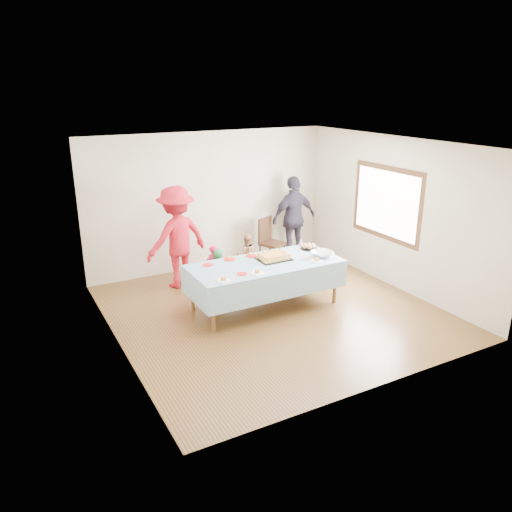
{
  "coord_description": "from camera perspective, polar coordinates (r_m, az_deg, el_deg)",
  "views": [
    {
      "loc": [
        -3.81,
        -6.44,
        3.53
      ],
      "look_at": [
        -0.15,
        0.3,
        0.89
      ],
      "focal_mm": 35.0,
      "sensor_mm": 36.0,
      "label": 1
    }
  ],
  "objects": [
    {
      "name": "plate_white_right",
      "position": [
        8.25,
        6.93,
        -0.55
      ],
      "size": [
        0.2,
        0.2,
        0.01
      ],
      "primitive_type": "cylinder",
      "color": "white",
      "rests_on": "party_table"
    },
    {
      "name": "dining_chair",
      "position": [
        10.21,
        1.52,
        1.99
      ],
      "size": [
        0.56,
        0.56,
        0.98
      ],
      "rotation": [
        0.0,
        0.0,
        0.42
      ],
      "color": "black",
      "rests_on": "ground"
    },
    {
      "name": "toddler_left",
      "position": [
        9.06,
        -4.94,
        -1.22
      ],
      "size": [
        0.32,
        0.24,
        0.81
      ],
      "primitive_type": "imported",
      "rotation": [
        0.0,
        0.0,
        3.3
      ],
      "color": "#D11A46",
      "rests_on": "ground"
    },
    {
      "name": "plate_white_left",
      "position": [
        7.39,
        -3.75,
        -2.81
      ],
      "size": [
        0.21,
        0.21,
        0.01
      ],
      "primitive_type": "cylinder",
      "color": "white",
      "rests_on": "party_table"
    },
    {
      "name": "plate_red_far_a",
      "position": [
        8.05,
        -5.53,
        -1.01
      ],
      "size": [
        0.17,
        0.17,
        0.01
      ],
      "primitive_type": "cylinder",
      "color": "red",
      "rests_on": "party_table"
    },
    {
      "name": "ground",
      "position": [
        8.27,
        1.93,
        -6.26
      ],
      "size": [
        5.0,
        5.0,
        0.0
      ],
      "primitive_type": "plane",
      "color": "#4C2F15",
      "rests_on": "ground"
    },
    {
      "name": "rolls_tray",
      "position": [
        8.84,
        6.1,
        1.06
      ],
      "size": [
        0.31,
        0.31,
        0.09
      ],
      "color": "black",
      "rests_on": "party_table"
    },
    {
      "name": "party_table",
      "position": [
        8.14,
        1.04,
        -1.16
      ],
      "size": [
        2.5,
        1.1,
        0.78
      ],
      "color": "brown",
      "rests_on": "ground"
    },
    {
      "name": "plate_red_far_b",
      "position": [
        8.28,
        -3.05,
        -0.36
      ],
      "size": [
        0.2,
        0.2,
        0.01
      ],
      "primitive_type": "cylinder",
      "color": "red",
      "rests_on": "party_table"
    },
    {
      "name": "plate_red_near",
      "position": [
        7.64,
        -1.63,
        -2.05
      ],
      "size": [
        0.16,
        0.16,
        0.01
      ],
      "primitive_type": "cylinder",
      "color": "red",
      "rests_on": "party_table"
    },
    {
      "name": "adult_right",
      "position": [
        10.51,
        4.34,
        4.36
      ],
      "size": [
        1.05,
        0.46,
        1.76
      ],
      "primitive_type": "imported",
      "rotation": [
        0.0,
        0.0,
        3.18
      ],
      "color": "#2D2837",
      "rests_on": "ground"
    },
    {
      "name": "toddler_right",
      "position": [
        9.61,
        -1.09,
        0.13
      ],
      "size": [
        0.49,
        0.43,
        0.84
      ],
      "primitive_type": "imported",
      "rotation": [
        0.0,
        0.0,
        2.82
      ],
      "color": "tan",
      "rests_on": "ground"
    },
    {
      "name": "plate_red_far_c",
      "position": [
        8.43,
        -0.55,
        0.02
      ],
      "size": [
        0.2,
        0.2,
        0.01
      ],
      "primitive_type": "cylinder",
      "color": "red",
      "rests_on": "party_table"
    },
    {
      "name": "fork_pile",
      "position": [
        8.32,
        5.62,
        -0.13
      ],
      "size": [
        0.24,
        0.18,
        0.07
      ],
      "primitive_type": null,
      "color": "white",
      "rests_on": "party_table"
    },
    {
      "name": "birthday_cake",
      "position": [
        8.27,
        2.03,
        -0.09
      ],
      "size": [
        0.54,
        0.41,
        0.1
      ],
      "color": "black",
      "rests_on": "party_table"
    },
    {
      "name": "plate_white_mid",
      "position": [
        7.66,
        0.15,
        -1.97
      ],
      "size": [
        0.23,
        0.23,
        0.01
      ],
      "primitive_type": "cylinder",
      "color": "white",
      "rests_on": "party_table"
    },
    {
      "name": "punch_bowl",
      "position": [
        8.48,
        7.6,
        0.24
      ],
      "size": [
        0.36,
        0.36,
        0.09
      ],
      "primitive_type": "imported",
      "color": "silver",
      "rests_on": "party_table"
    },
    {
      "name": "room_walls",
      "position": [
        7.71,
        2.41,
        5.82
      ],
      "size": [
        5.04,
        5.04,
        2.72
      ],
      "color": "#C2B59E",
      "rests_on": "ground"
    },
    {
      "name": "party_hat",
      "position": [
        8.96,
        5.16,
        1.57
      ],
      "size": [
        0.09,
        0.09,
        0.15
      ],
      "primitive_type": "cone",
      "color": "white",
      "rests_on": "party_table"
    },
    {
      "name": "adult_left",
      "position": [
        9.08,
        -9.02,
        2.12
      ],
      "size": [
        1.33,
        0.96,
        1.86
      ],
      "primitive_type": "imported",
      "rotation": [
        0.0,
        0.0,
        3.38
      ],
      "color": "#B51625",
      "rests_on": "ground"
    },
    {
      "name": "toddler_mid",
      "position": [
        9.04,
        -4.33,
        -1.41
      ],
      "size": [
        0.42,
        0.32,
        0.77
      ],
      "primitive_type": "imported",
      "rotation": [
        0.0,
        0.0,
        2.93
      ],
      "color": "#297C40",
      "rests_on": "ground"
    },
    {
      "name": "plate_red_far_d",
      "position": [
        8.67,
        2.6,
        0.55
      ],
      "size": [
        0.17,
        0.17,
        0.01
      ],
      "primitive_type": "cylinder",
      "color": "red",
      "rests_on": "party_table"
    }
  ]
}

